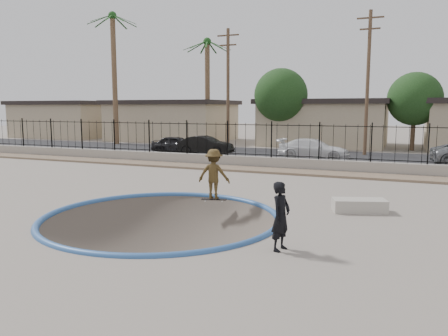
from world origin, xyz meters
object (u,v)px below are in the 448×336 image
skater (214,177)px  car_c (314,149)px  videographer (281,216)px  skateboard (214,199)px  concrete_ledge (359,206)px  car_a (177,145)px  car_b (205,145)px

skater → car_c: 13.34m
skater → car_c: (0.82, 13.31, -0.19)m
videographer → car_c: 17.71m
car_c → skateboard: bearing=176.7°
concrete_ledge → car_a: 18.76m
skateboard → car_a: size_ratio=0.25×
skater → car_c: size_ratio=0.39×
skateboard → skater: bearing=37.5°
car_c → car_b: bearing=90.2°
skateboard → concrete_ledge: size_ratio=0.56×
skateboard → concrete_ledge: concrete_ledge is taller
skater → car_b: 14.83m
videographer → car_c: size_ratio=0.36×
concrete_ledge → car_a: bearing=136.1°
skateboard → car_a: (-8.73, 13.31, 0.58)m
concrete_ledge → car_b: 17.25m
car_a → car_b: bearing=-93.6°
skater → car_c: bearing=-100.2°
skater → car_a: 15.92m
skateboard → car_b: car_b is taller
skateboard → videographer: size_ratio=0.57×
car_b → car_c: (7.35, 0.00, 0.00)m
car_b → concrete_ledge: bearing=-140.1°
videographer → concrete_ledge: (1.29, 4.50, -0.59)m
car_a → car_b: (2.19, 0.00, 0.02)m
car_c → skater: bearing=176.7°
skater → car_b: skater is taller
skateboard → car_c: bearing=70.9°
skater → videographer: skater is taller
skater → car_a: skater is taller
videographer → car_c: (-2.69, 17.50, -0.12)m
car_a → car_c: size_ratio=0.82×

